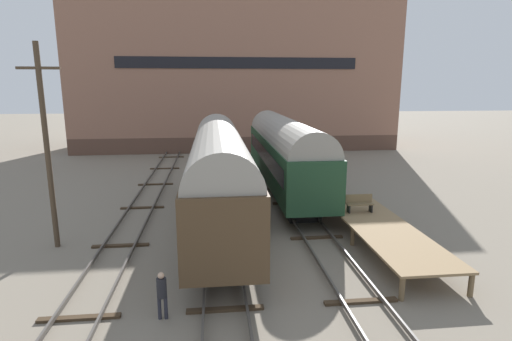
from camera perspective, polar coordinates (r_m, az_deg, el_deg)
The scene contains 11 objects.
ground_plane at distance 16.84m, azimuth -4.75°, elevation -14.04°, with size 200.00×200.00×0.00m, color slate.
track_left at distance 17.35m, azimuth -20.95°, elevation -13.51°, with size 2.60×60.00×0.26m.
track_middle at distance 16.78m, azimuth -4.76°, elevation -13.61°, with size 2.60×60.00×0.26m.
track_right at distance 17.50m, azimuth 11.22°, elevation -12.68°, with size 2.60×60.00×0.26m.
train_car_green at distance 28.31m, azimuth 4.03°, elevation 2.98°, with size 3.02×18.10×5.22m.
train_car_brown at distance 21.46m, azimuth -5.32°, elevation 0.34°, with size 2.99×18.19×5.37m.
station_platform at distance 19.91m, azimuth 17.22°, elevation -7.58°, with size 2.87×10.35×0.98m.
bench at distance 21.39m, azimuth 14.56°, elevation -4.46°, with size 1.40×0.40×0.91m.
person_worker at distance 13.61m, azimuth -13.31°, elevation -16.45°, with size 0.32×0.32×1.62m.
utility_pole at distance 20.07m, azimuth -27.72°, elevation 3.18°, with size 1.80×0.24×9.24m.
warehouse_building at distance 51.01m, azimuth -2.99°, elevation 13.71°, with size 37.11×13.06×17.87m.
Camera 1 is at (-0.28, -15.14, 7.37)m, focal length 28.00 mm.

